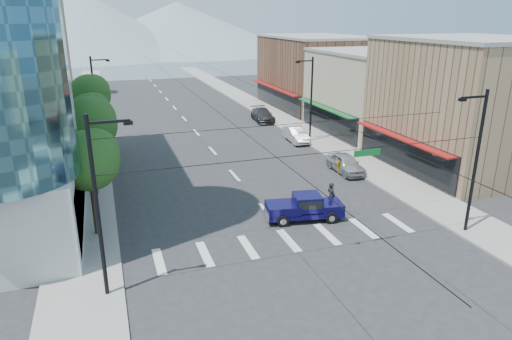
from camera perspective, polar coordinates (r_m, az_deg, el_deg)
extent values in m
plane|color=#28282B|center=(26.98, 5.75, -10.09)|extent=(160.00, 160.00, 0.00)
cube|color=gray|center=(62.78, -20.18, 5.72)|extent=(4.00, 120.00, 0.15)
cube|color=gray|center=(66.52, 1.02, 7.54)|extent=(4.00, 120.00, 0.15)
cube|color=#8C6B4C|center=(44.12, 24.85, 7.27)|extent=(12.00, 14.00, 11.00)
cube|color=tan|center=(55.12, 14.80, 9.28)|extent=(12.00, 14.00, 9.00)
cube|color=brown|center=(68.84, 7.47, 11.92)|extent=(12.00, 18.00, 10.00)
cube|color=#8C6B4C|center=(83.75, -23.92, 14.47)|extent=(4.00, 4.00, 18.00)
cone|color=gray|center=(171.49, -21.34, 16.85)|extent=(80.00, 80.00, 22.00)
cone|color=gray|center=(183.93, -9.76, 17.22)|extent=(90.00, 90.00, 18.00)
cylinder|color=black|center=(29.44, -19.64, -3.71)|extent=(0.28, 0.28, 4.55)
sphere|color=#214416|center=(28.60, -20.20, 1.12)|extent=(3.64, 3.64, 3.64)
sphere|color=#214416|center=(28.76, -19.49, 2.13)|extent=(2.86, 2.86, 2.86)
cylinder|color=black|center=(35.97, -19.70, 0.78)|extent=(0.28, 0.28, 5.11)
sphere|color=#214416|center=(35.23, -20.21, 5.30)|extent=(4.09, 4.09, 4.09)
sphere|color=#214416|center=(35.43, -19.63, 6.10)|extent=(3.21, 3.21, 3.21)
cylinder|color=black|center=(42.78, -19.66, 3.15)|extent=(0.28, 0.28, 4.55)
sphere|color=#214416|center=(42.21, -20.04, 6.55)|extent=(3.64, 3.64, 3.64)
sphere|color=#214416|center=(42.42, -19.56, 7.21)|extent=(2.86, 2.86, 2.86)
cylinder|color=black|center=(49.53, -19.70, 5.49)|extent=(0.28, 0.28, 5.11)
sphere|color=#214416|center=(49.00, -20.07, 8.81)|extent=(4.09, 4.09, 4.09)
sphere|color=#214416|center=(49.23, -19.65, 9.37)|extent=(3.21, 3.21, 3.21)
cylinder|color=black|center=(22.10, -19.20, -4.88)|extent=(0.20, 0.20, 9.00)
cylinder|color=black|center=(30.39, 25.77, 0.65)|extent=(0.20, 0.20, 9.00)
cylinder|color=black|center=(23.74, 7.22, 2.03)|extent=(21.60, 0.04, 0.04)
imported|color=gold|center=(24.73, 10.26, 0.00)|extent=(0.16, 0.20, 1.00)
cube|color=#0C6626|center=(25.33, 13.74, 2.11)|extent=(1.60, 0.06, 0.35)
cylinder|color=black|center=(52.11, -19.49, 8.32)|extent=(0.20, 0.20, 9.00)
cube|color=black|center=(51.60, -18.97, 12.89)|extent=(1.80, 0.12, 0.12)
cube|color=black|center=(51.61, -18.05, 12.87)|extent=(0.40, 0.25, 0.18)
cylinder|color=black|center=(48.91, 6.92, 8.62)|extent=(0.20, 0.20, 9.00)
cube|color=black|center=(47.98, 6.11, 13.40)|extent=(1.80, 0.12, 0.12)
cube|color=black|center=(47.67, 5.21, 13.27)|extent=(0.40, 0.25, 0.18)
cube|color=#0B083D|center=(30.74, 6.03, -5.28)|extent=(5.32, 2.70, 0.32)
cube|color=#0B083D|center=(31.08, 9.28, -4.41)|extent=(1.76, 1.98, 0.51)
cube|color=#0B083D|center=(30.50, 6.42, -3.99)|extent=(2.02, 1.99, 1.02)
cube|color=black|center=(30.46, 6.42, -3.83)|extent=(1.85, 1.98, 0.55)
cube|color=#0B083D|center=(30.25, 3.34, -4.76)|extent=(2.41, 2.19, 0.60)
cube|color=silver|center=(31.45, 10.53, -4.94)|extent=(0.41, 1.75, 0.32)
cube|color=silver|center=(30.23, 1.35, -5.61)|extent=(0.41, 1.75, 0.28)
cylinder|color=black|center=(30.46, 9.40, -5.92)|extent=(0.81, 0.41, 0.78)
cylinder|color=black|center=(31.98, 8.45, -4.64)|extent=(0.81, 0.41, 0.78)
cylinder|color=black|center=(29.66, 3.41, -6.39)|extent=(0.81, 0.41, 0.78)
cylinder|color=black|center=(31.22, 2.74, -5.04)|extent=(0.81, 0.41, 0.78)
imported|color=black|center=(32.39, 9.39, -3.22)|extent=(0.67, 0.83, 2.00)
imported|color=#A1A2A5|center=(40.31, 11.16, 0.81)|extent=(2.04, 4.80, 1.62)
imported|color=silver|center=(49.57, 5.03, 4.42)|extent=(1.97, 4.85, 1.57)
imported|color=#313134|center=(59.35, 0.84, 6.89)|extent=(2.73, 5.71, 1.61)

